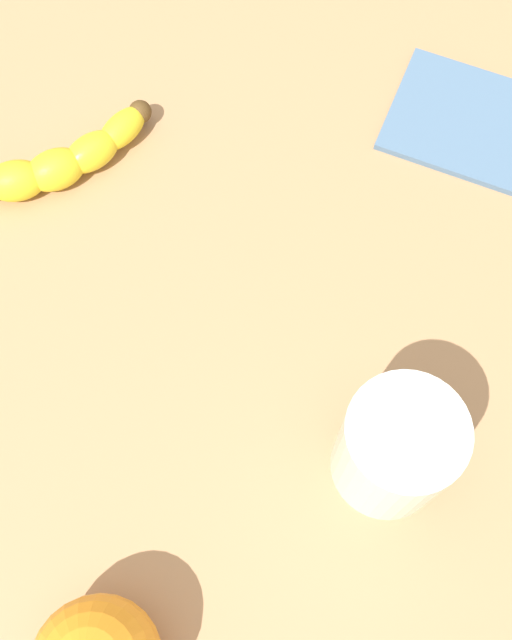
# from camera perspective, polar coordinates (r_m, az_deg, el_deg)

# --- Properties ---
(wooden_tabletop) EXTENTS (1.20, 1.20, 0.03)m
(wooden_tabletop) POSITION_cam_1_polar(r_m,az_deg,el_deg) (0.59, 0.73, -4.25)
(wooden_tabletop) COLOR #AB7F55
(wooden_tabletop) RESTS_ON ground
(banana) EXTENTS (0.20, 0.09, 0.03)m
(banana) POSITION_cam_1_polar(r_m,az_deg,el_deg) (0.65, -15.84, 10.66)
(banana) COLOR yellow
(banana) RESTS_ON wooden_tabletop
(smoothie_glass) EXTENTS (0.08, 0.08, 0.10)m
(smoothie_glass) POSITION_cam_1_polar(r_m,az_deg,el_deg) (0.52, 10.04, -9.29)
(smoothie_glass) COLOR silver
(smoothie_glass) RESTS_ON wooden_tabletop
(folded_napkin) EXTENTS (0.18, 0.16, 0.01)m
(folded_napkin) POSITION_cam_1_polar(r_m,az_deg,el_deg) (0.69, 16.01, 13.39)
(folded_napkin) COLOR slate
(folded_napkin) RESTS_ON wooden_tabletop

